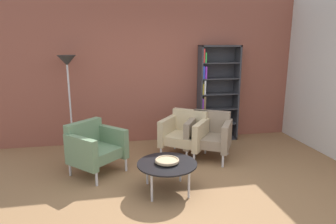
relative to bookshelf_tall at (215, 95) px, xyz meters
The scene contains 9 objects.
ground_plane 2.69m from the bookshelf_tall, 116.96° to the right, with size 8.32×8.32×0.00m, color olive.
brick_back_panel 1.28m from the bookshelf_tall, 169.80° to the left, with size 6.40×0.12×2.90m, color brown.
bookshelf_tall is the anchor object (origin of this frame).
coffee_table_low 2.49m from the bookshelf_tall, 123.94° to the right, with size 0.80×0.80×0.40m.
decorative_bowl 2.48m from the bookshelf_tall, 123.94° to the right, with size 0.32×0.32×0.05m.
armchair_by_bookshelf 1.24m from the bookshelf_tall, 135.39° to the right, with size 0.95×0.93×0.78m.
armchair_spare_guest 2.69m from the bookshelf_tall, 152.18° to the right, with size 0.95×0.95×0.78m.
armchair_near_window 1.16m from the bookshelf_tall, 113.89° to the right, with size 0.93×0.91×0.78m.
floor_lamp_torchiere 2.84m from the bookshelf_tall, behind, with size 0.32×0.32×1.74m.
Camera 1 is at (-0.88, -3.39, 1.97)m, focal length 31.91 mm.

